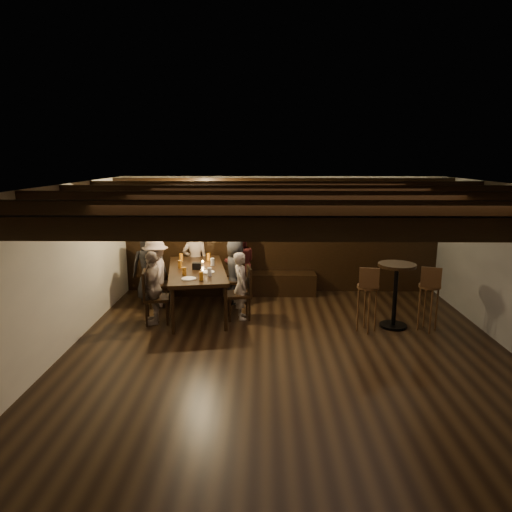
{
  "coord_description": "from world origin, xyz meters",
  "views": [
    {
      "loc": [
        -0.37,
        -5.89,
        2.77
      ],
      "look_at": [
        -0.49,
        1.3,
        1.22
      ],
      "focal_mm": 32.0,
      "sensor_mm": 36.0,
      "label": 1
    }
  ],
  "objects_px": {
    "person_bench_centre": "(195,262)",
    "person_right_near": "(235,271)",
    "chair_left_far": "(156,307)",
    "person_bench_right": "(240,263)",
    "person_bench_left": "(149,266)",
    "person_left_near": "(156,273)",
    "chair_right_near": "(234,289)",
    "high_top_table": "(396,286)",
    "bar_stool_right": "(428,307)",
    "dining_table": "(197,272)",
    "person_left_far": "(153,287)",
    "chair_left_near": "(159,292)",
    "person_right_far": "(241,286)",
    "bar_stool_left": "(367,307)",
    "chair_right_far": "(240,303)"
  },
  "relations": [
    {
      "from": "bar_stool_left",
      "to": "person_bench_left",
      "type": "bearing_deg",
      "value": 166.68
    },
    {
      "from": "bar_stool_left",
      "to": "chair_right_near",
      "type": "bearing_deg",
      "value": 156.09
    },
    {
      "from": "chair_right_near",
      "to": "person_left_far",
      "type": "relative_size",
      "value": 0.73
    },
    {
      "from": "person_bench_left",
      "to": "bar_stool_right",
      "type": "distance_m",
      "value": 5.17
    },
    {
      "from": "chair_left_near",
      "to": "person_left_far",
      "type": "height_order",
      "value": "person_left_far"
    },
    {
      "from": "person_left_near",
      "to": "chair_left_near",
      "type": "bearing_deg",
      "value": 90.0
    },
    {
      "from": "bar_stool_right",
      "to": "chair_left_near",
      "type": "bearing_deg",
      "value": -176.75
    },
    {
      "from": "chair_right_near",
      "to": "high_top_table",
      "type": "distance_m",
      "value": 3.05
    },
    {
      "from": "bar_stool_left",
      "to": "person_bench_centre",
      "type": "bearing_deg",
      "value": 156.96
    },
    {
      "from": "dining_table",
      "to": "person_left_far",
      "type": "bearing_deg",
      "value": -149.04
    },
    {
      "from": "chair_right_far",
      "to": "person_right_far",
      "type": "xyz_separation_m",
      "value": [
        0.03,
        0.01,
        0.31
      ]
    },
    {
      "from": "dining_table",
      "to": "high_top_table",
      "type": "bearing_deg",
      "value": -21.63
    },
    {
      "from": "person_right_far",
      "to": "high_top_table",
      "type": "bearing_deg",
      "value": -108.49
    },
    {
      "from": "chair_right_near",
      "to": "bar_stool_right",
      "type": "xyz_separation_m",
      "value": [
        3.24,
        -1.42,
        0.13
      ]
    },
    {
      "from": "bar_stool_left",
      "to": "chair_left_far",
      "type": "bearing_deg",
      "value": -176.15
    },
    {
      "from": "bar_stool_left",
      "to": "bar_stool_right",
      "type": "relative_size",
      "value": 1.0
    },
    {
      "from": "person_bench_left",
      "to": "person_bench_right",
      "type": "xyz_separation_m",
      "value": [
        1.77,
        0.31,
        -0.02
      ]
    },
    {
      "from": "chair_right_far",
      "to": "chair_left_near",
      "type": "bearing_deg",
      "value": 57.96
    },
    {
      "from": "chair_left_far",
      "to": "bar_stool_right",
      "type": "height_order",
      "value": "bar_stool_right"
    },
    {
      "from": "person_right_near",
      "to": "person_right_far",
      "type": "height_order",
      "value": "person_right_near"
    },
    {
      "from": "person_bench_centre",
      "to": "bar_stool_left",
      "type": "bearing_deg",
      "value": 137.67
    },
    {
      "from": "person_right_far",
      "to": "high_top_table",
      "type": "distance_m",
      "value": 2.59
    },
    {
      "from": "dining_table",
      "to": "chair_left_far",
      "type": "relative_size",
      "value": 2.52
    },
    {
      "from": "dining_table",
      "to": "person_right_near",
      "type": "height_order",
      "value": "person_right_near"
    },
    {
      "from": "chair_right_far",
      "to": "person_bench_right",
      "type": "xyz_separation_m",
      "value": [
        -0.05,
        1.36,
        0.39
      ]
    },
    {
      "from": "person_bench_left",
      "to": "bar_stool_left",
      "type": "bearing_deg",
      "value": 147.39
    },
    {
      "from": "high_top_table",
      "to": "bar_stool_right",
      "type": "relative_size",
      "value": 0.99
    },
    {
      "from": "bar_stool_right",
      "to": "dining_table",
      "type": "bearing_deg",
      "value": -175.05
    },
    {
      "from": "dining_table",
      "to": "chair_right_near",
      "type": "bearing_deg",
      "value": 32.03
    },
    {
      "from": "person_bench_left",
      "to": "person_left_near",
      "type": "height_order",
      "value": "person_bench_left"
    },
    {
      "from": "person_left_far",
      "to": "high_top_table",
      "type": "xyz_separation_m",
      "value": [
        4.04,
        -0.13,
        0.08
      ]
    },
    {
      "from": "dining_table",
      "to": "chair_right_far",
      "type": "distance_m",
      "value": 0.97
    },
    {
      "from": "chair_left_near",
      "to": "chair_right_near",
      "type": "bearing_deg",
      "value": 90.0
    },
    {
      "from": "person_left_far",
      "to": "bar_stool_right",
      "type": "distance_m",
      "value": 4.55
    },
    {
      "from": "person_left_near",
      "to": "high_top_table",
      "type": "distance_m",
      "value": 4.31
    },
    {
      "from": "chair_left_near",
      "to": "chair_right_far",
      "type": "distance_m",
      "value": 1.7
    },
    {
      "from": "chair_left_far",
      "to": "high_top_table",
      "type": "height_order",
      "value": "high_top_table"
    },
    {
      "from": "person_bench_centre",
      "to": "bar_stool_right",
      "type": "xyz_separation_m",
      "value": [
        4.05,
        -1.89,
        -0.29
      ]
    },
    {
      "from": "dining_table",
      "to": "person_right_far",
      "type": "distance_m",
      "value": 0.89
    },
    {
      "from": "person_bench_right",
      "to": "person_left_far",
      "type": "xyz_separation_m",
      "value": [
        -1.39,
        -1.61,
        -0.04
      ]
    },
    {
      "from": "person_bench_centre",
      "to": "person_right_near",
      "type": "height_order",
      "value": "person_bench_centre"
    },
    {
      "from": "person_bench_left",
      "to": "person_left_near",
      "type": "distance_m",
      "value": 0.48
    },
    {
      "from": "chair_left_near",
      "to": "person_bench_centre",
      "type": "height_order",
      "value": "person_bench_centre"
    },
    {
      "from": "person_bench_right",
      "to": "person_left_near",
      "type": "bearing_deg",
      "value": 15.26
    },
    {
      "from": "person_right_far",
      "to": "person_left_far",
      "type": "bearing_deg",
      "value": 90.0
    },
    {
      "from": "chair_left_far",
      "to": "person_bench_right",
      "type": "xyz_separation_m",
      "value": [
        1.36,
        1.61,
        0.39
      ]
    },
    {
      "from": "chair_left_near",
      "to": "chair_right_near",
      "type": "relative_size",
      "value": 0.97
    },
    {
      "from": "person_bench_centre",
      "to": "person_left_far",
      "type": "bearing_deg",
      "value": 63.43
    },
    {
      "from": "person_bench_centre",
      "to": "person_left_near",
      "type": "xyz_separation_m",
      "value": [
        -0.64,
        -0.72,
        -0.05
      ]
    },
    {
      "from": "chair_left_far",
      "to": "chair_right_far",
      "type": "xyz_separation_m",
      "value": [
        1.42,
        0.25,
        0.0
      ]
    }
  ]
}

